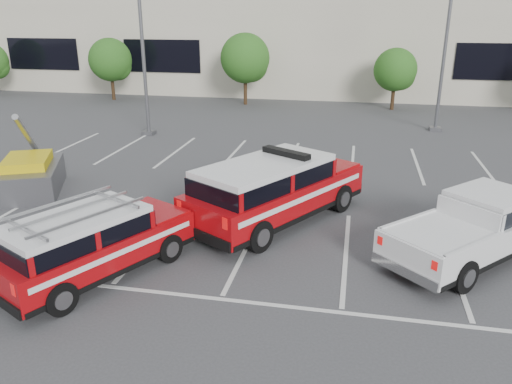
% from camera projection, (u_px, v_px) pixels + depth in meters
% --- Properties ---
extents(ground, '(120.00, 120.00, 0.00)m').
position_uv_depth(ground, '(248.00, 245.00, 13.90)').
color(ground, '#3C3C3F').
rests_on(ground, ground).
extents(stall_markings, '(23.00, 15.00, 0.01)m').
position_uv_depth(stall_markings, '(274.00, 191.00, 18.04)').
color(stall_markings, silver).
rests_on(stall_markings, ground).
extents(convention_building, '(60.00, 16.99, 13.20)m').
position_uv_depth(convention_building, '(331.00, 30.00, 41.63)').
color(convention_building, beige).
rests_on(convention_building, ground).
extents(tree_left, '(3.07, 3.07, 4.42)m').
position_uv_depth(tree_left, '(112.00, 61.00, 36.07)').
color(tree_left, '#3F2B19').
rests_on(tree_left, ground).
extents(tree_mid_left, '(3.37, 3.37, 4.85)m').
position_uv_depth(tree_mid_left, '(247.00, 60.00, 34.10)').
color(tree_mid_left, '#3F2B19').
rests_on(tree_mid_left, ground).
extents(tree_mid_right, '(2.77, 2.77, 3.99)m').
position_uv_depth(tree_mid_right, '(397.00, 71.00, 32.41)').
color(tree_mid_right, '#3F2B19').
rests_on(tree_mid_right, ground).
extents(light_pole_left, '(0.90, 0.60, 10.24)m').
position_uv_depth(light_pole_left, '(142.00, 32.00, 24.70)').
color(light_pole_left, '#59595E').
rests_on(light_pole_left, ground).
extents(light_pole_mid, '(0.90, 0.60, 10.24)m').
position_uv_depth(light_pole_mid, '(447.00, 31.00, 25.57)').
color(light_pole_mid, '#59595E').
rests_on(light_pole_mid, ground).
extents(fire_chief_suv, '(5.11, 6.45, 2.17)m').
position_uv_depth(fire_chief_suv, '(275.00, 194.00, 15.20)').
color(fire_chief_suv, '#9A070C').
rests_on(fire_chief_suv, ground).
extents(white_pickup, '(5.27, 5.40, 1.72)m').
position_uv_depth(white_pickup, '(477.00, 232.00, 13.05)').
color(white_pickup, silver).
rests_on(white_pickup, ground).
extents(ladder_suv, '(3.87, 5.15, 1.90)m').
position_uv_depth(ladder_suv, '(92.00, 247.00, 12.05)').
color(ladder_suv, '#9A070C').
rests_on(ladder_suv, ground).
extents(utility_rig, '(3.18, 4.17, 2.96)m').
position_uv_depth(utility_rig, '(26.00, 177.00, 17.73)').
color(utility_rig, '#59595E').
rests_on(utility_rig, ground).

